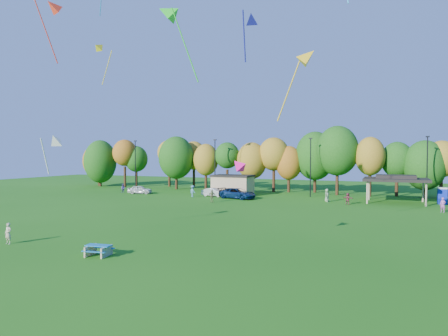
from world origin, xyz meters
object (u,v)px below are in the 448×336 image
at_px(kite_flyer, 8,233).
at_px(car_a, 140,190).
at_px(car_d, 234,193).
at_px(car_c, 238,194).
at_px(picnic_table, 99,250).
at_px(car_b, 214,192).

relative_size(kite_flyer, car_a, 0.39).
distance_m(car_a, car_d, 16.97).
xyz_separation_m(kite_flyer, car_d, (4.47, 34.77, -0.04)).
distance_m(car_c, car_d, 0.89).
relative_size(picnic_table, car_b, 0.46).
height_order(car_a, car_d, car_d).
bearing_deg(kite_flyer, car_b, 88.97).
relative_size(car_a, car_b, 1.01).
bearing_deg(car_b, kite_flyer, -173.35).
bearing_deg(car_c, picnic_table, -158.37).
bearing_deg(car_a, car_c, -106.61).
xyz_separation_m(kite_flyer, car_b, (0.65, 35.81, -0.13)).
xyz_separation_m(car_a, car_d, (16.96, -0.30, 0.05)).
bearing_deg(kite_flyer, car_c, 81.36).
relative_size(kite_flyer, car_d, 0.31).
xyz_separation_m(picnic_table, car_d, (-3.94, 34.99, 0.32)).
bearing_deg(car_d, car_a, 102.75).
relative_size(car_a, car_c, 0.73).
height_order(car_a, car_b, car_a).
xyz_separation_m(picnic_table, kite_flyer, (-8.41, 0.22, 0.37)).
height_order(kite_flyer, car_d, kite_flyer).
bearing_deg(picnic_table, car_d, 88.84).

